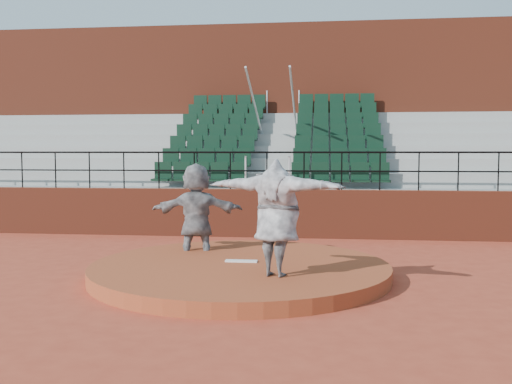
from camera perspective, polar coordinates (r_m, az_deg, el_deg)
ground at (r=10.67m, az=-1.59°, el=-8.46°), size 90.00×90.00×0.00m
pitchers_mound at (r=10.64m, az=-1.60°, el=-7.81°), size 5.50×5.50×0.25m
pitching_rubber at (r=10.76m, az=-1.48°, el=-6.91°), size 0.60×0.15×0.03m
boundary_wall at (r=15.47m, az=1.09°, el=-2.13°), size 24.00×0.30×1.30m
wall_railing at (r=15.38m, az=1.09°, el=2.99°), size 24.04×0.05×1.03m
seating_deck at (r=19.03m, az=2.17°, el=1.38°), size 24.00×5.97×4.63m
press_box_facade at (r=22.99m, az=2.98°, el=7.11°), size 24.00×3.00×7.10m
pitcher at (r=9.42m, az=2.07°, el=-2.59°), size 2.47×1.35×1.94m
fielder at (r=12.00m, az=-5.96°, el=-2.08°), size 1.98×0.85×2.07m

